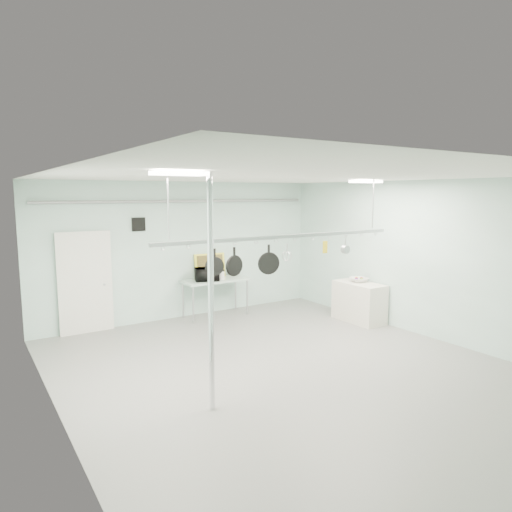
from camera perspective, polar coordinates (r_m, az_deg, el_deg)
floor at (r=7.91m, az=3.72°, el=-13.89°), size 8.00×8.00×0.00m
ceiling at (r=7.36m, az=3.94°, el=9.88°), size 7.00×8.00×0.02m
back_wall at (r=10.89m, az=-8.90°, el=0.74°), size 7.00×0.02×3.20m
right_wall at (r=9.94m, az=20.12°, el=-0.31°), size 0.02×8.00×3.20m
door at (r=10.21m, az=-20.58°, el=-3.27°), size 1.10×0.10×2.20m
wall_vent at (r=10.41m, az=-14.47°, el=3.86°), size 0.30×0.04×0.30m
conduit_pipe at (r=10.73m, az=-8.83°, el=6.79°), size 6.60×0.07×0.07m
chrome_pole at (r=6.08m, az=-5.66°, el=-4.80°), size 0.08×0.08×3.20m
prep_table at (r=10.92m, az=-5.10°, el=-3.26°), size 1.60×0.70×0.91m
side_cabinet at (r=10.79m, az=12.75°, el=-5.64°), size 0.60×1.20×0.90m
pot_rack at (r=7.74m, az=3.72°, el=2.66°), size 4.80×0.06×1.00m
light_panel_left at (r=5.54m, az=-9.57°, el=10.16°), size 0.65×0.30×0.05m
light_panel_right at (r=9.41m, az=13.56°, el=9.04°), size 0.65×0.30×0.05m
microwave at (r=10.69m, az=-6.17°, el=-2.30°), size 0.64×0.53×0.30m
coffee_canister at (r=10.84m, az=-4.38°, el=-2.41°), size 0.21×0.21×0.20m
painting_large at (r=11.13m, az=-5.79°, el=-1.16°), size 0.79×0.18×0.58m
painting_small at (r=11.48m, az=-2.77°, el=-1.69°), size 0.30×0.10×0.25m
fruit_bowl at (r=10.79m, az=12.75°, el=-2.92°), size 0.52×0.52×0.10m
skillet_left at (r=7.06m, az=-5.21°, el=-0.69°), size 0.30×0.14×0.40m
skillet_mid at (r=7.23m, az=-2.74°, el=-0.65°), size 0.34×0.12×0.45m
skillet_right at (r=7.59m, az=1.60°, el=-0.44°), size 0.37×0.17×0.50m
whisk at (r=7.80m, az=3.89°, el=0.43°), size 0.20×0.20×0.32m
grater at (r=8.33m, az=8.63°, el=1.12°), size 0.10×0.04×0.24m
saucepan at (r=8.68m, az=11.11°, el=1.23°), size 0.16×0.10×0.27m
fruit_cluster at (r=10.79m, az=12.76°, el=-2.71°), size 0.24×0.24×0.09m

